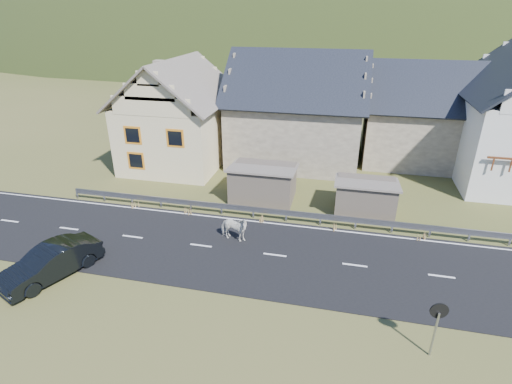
# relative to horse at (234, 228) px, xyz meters

# --- Properties ---
(ground) EXTENTS (160.00, 160.00, 0.00)m
(ground) POSITION_rel_horse_xyz_m (2.43, -0.92, -0.77)
(ground) COLOR #3E471D
(ground) RESTS_ON ground
(road) EXTENTS (60.00, 7.00, 0.04)m
(road) POSITION_rel_horse_xyz_m (2.43, -0.92, -0.75)
(road) COLOR black
(road) RESTS_ON ground
(lane_markings) EXTENTS (60.00, 6.60, 0.01)m
(lane_markings) POSITION_rel_horse_xyz_m (2.43, -0.92, -0.73)
(lane_markings) COLOR silver
(lane_markings) RESTS_ON road
(guardrail) EXTENTS (28.10, 0.09, 0.75)m
(guardrail) POSITION_rel_horse_xyz_m (2.43, 2.76, -0.21)
(guardrail) COLOR #93969B
(guardrail) RESTS_ON ground
(shed_left) EXTENTS (4.30, 3.30, 2.40)m
(shed_left) POSITION_rel_horse_xyz_m (0.43, 5.58, 0.33)
(shed_left) COLOR brown
(shed_left) RESTS_ON ground
(shed_right) EXTENTS (3.80, 2.90, 2.20)m
(shed_right) POSITION_rel_horse_xyz_m (6.93, 5.08, 0.23)
(shed_right) COLOR brown
(shed_right) RESTS_ON ground
(house_cream) EXTENTS (7.80, 9.80, 8.30)m
(house_cream) POSITION_rel_horse_xyz_m (-7.58, 11.08, 3.58)
(house_cream) COLOR beige
(house_cream) RESTS_ON ground
(house_stone_a) EXTENTS (10.80, 9.80, 8.90)m
(house_stone_a) POSITION_rel_horse_xyz_m (1.43, 14.08, 3.86)
(house_stone_a) COLOR tan
(house_stone_a) RESTS_ON ground
(house_stone_b) EXTENTS (9.80, 8.80, 8.10)m
(house_stone_b) POSITION_rel_horse_xyz_m (11.43, 16.08, 3.46)
(house_stone_b) COLOR tan
(house_stone_b) RESTS_ON ground
(mountain) EXTENTS (440.00, 280.00, 260.00)m
(mountain) POSITION_rel_horse_xyz_m (7.43, 179.08, -20.77)
(mountain) COLOR #1D3012
(mountain) RESTS_ON ground
(conifer_patch) EXTENTS (76.00, 50.00, 28.00)m
(conifer_patch) POSITION_rel_horse_xyz_m (-52.57, 109.08, 5.23)
(conifer_patch) COLOR black
(conifer_patch) RESTS_ON ground
(horse) EXTENTS (1.11, 1.85, 1.46)m
(horse) POSITION_rel_horse_xyz_m (0.00, 0.00, 0.00)
(horse) COLOR silver
(horse) RESTS_ON road
(car) EXTENTS (3.29, 4.89, 1.53)m
(car) POSITION_rel_horse_xyz_m (-7.46, -4.92, -0.01)
(car) COLOR black
(car) RESTS_ON ground
(traffic_mirror) EXTENTS (0.65, 0.21, 2.33)m
(traffic_mirror) POSITION_rel_horse_xyz_m (9.11, -5.93, 0.93)
(traffic_mirror) COLOR #93969B
(traffic_mirror) RESTS_ON ground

